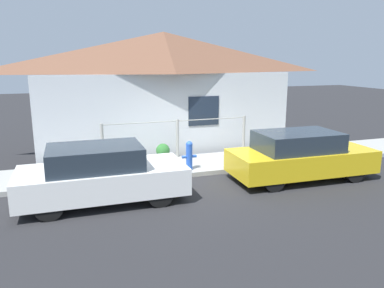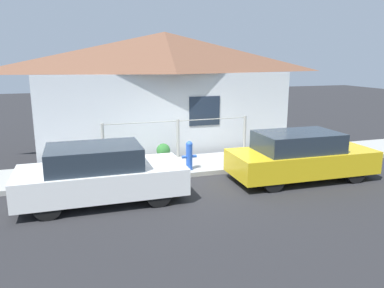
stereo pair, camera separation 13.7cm
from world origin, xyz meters
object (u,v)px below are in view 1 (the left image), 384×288
(car_right, at_px, (300,156))
(fire_hydrant, at_px, (189,155))
(car_left, at_px, (101,174))
(potted_plant_near_hydrant, at_px, (163,151))
(potted_plant_by_fence, at_px, (122,157))

(car_right, distance_m, fire_hydrant, 3.12)
(car_left, relative_size, car_right, 0.95)
(fire_hydrant, distance_m, potted_plant_near_hydrant, 1.33)
(car_left, distance_m, potted_plant_by_fence, 2.53)
(car_right, relative_size, potted_plant_near_hydrant, 7.39)
(potted_plant_near_hydrant, relative_size, potted_plant_by_fence, 0.97)
(potted_plant_by_fence, bearing_deg, car_left, -109.32)
(potted_plant_near_hydrant, bearing_deg, fire_hydrant, -69.07)
(fire_hydrant, distance_m, potted_plant_by_fence, 2.04)
(potted_plant_near_hydrant, height_order, potted_plant_by_fence, potted_plant_by_fence)
(car_left, relative_size, potted_plant_near_hydrant, 7.03)
(car_right, bearing_deg, potted_plant_by_fence, 153.84)
(car_right, relative_size, fire_hydrant, 4.72)
(car_left, height_order, potted_plant_by_fence, car_left)
(car_right, relative_size, potted_plant_by_fence, 7.16)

